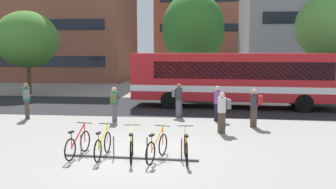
{
  "coord_description": "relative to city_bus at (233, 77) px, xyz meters",
  "views": [
    {
      "loc": [
        2.06,
        -10.64,
        3.37
      ],
      "look_at": [
        0.53,
        4.41,
        1.44
      ],
      "focal_mm": 37.09,
      "sensor_mm": 36.0,
      "label": 1
    }
  ],
  "objects": [
    {
      "name": "bike_rack",
      "position": [
        -4.02,
        -10.39,
        -1.69
      ],
      "size": [
        4.29,
        0.22,
        0.7
      ],
      "rotation": [
        0.0,
        0.0,
        -0.03
      ],
      "color": "#47474C",
      "rests_on": "ground"
    },
    {
      "name": "commuter_grey_pack_5",
      "position": [
        -10.42,
        -4.65,
        -0.75
      ],
      "size": [
        0.53,
        0.61,
        1.77
      ],
      "rotation": [
        0.0,
        0.0,
        2.08
      ],
      "color": "#47382D",
      "rests_on": "ground"
    },
    {
      "name": "commuter_grey_pack_0",
      "position": [
        -3.02,
        -3.39,
        -0.79
      ],
      "size": [
        0.61,
        0.54,
        1.71
      ],
      "rotation": [
        0.0,
        0.0,
        5.73
      ],
      "color": "#565660",
      "rests_on": "ground"
    },
    {
      "name": "commuter_grey_pack_2",
      "position": [
        -0.98,
        -6.65,
        -0.8
      ],
      "size": [
        0.59,
        0.47,
        1.7
      ],
      "rotation": [
        0.0,
        0.0,
        3.49
      ],
      "color": "#47382D",
      "rests_on": "ground"
    },
    {
      "name": "street_tree_0",
      "position": [
        -2.64,
        7.98,
        3.3
      ],
      "size": [
        5.04,
        5.04,
        8.07
      ],
      "color": "brown",
      "rests_on": "ground"
    },
    {
      "name": "street_tree_2",
      "position": [
        -15.12,
        4.64,
        2.4
      ],
      "size": [
        4.69,
        4.69,
        6.31
      ],
      "color": "brown",
      "rests_on": "ground"
    },
    {
      "name": "building_centre_block",
      "position": [
        -1.41,
        34.87,
        6.45
      ],
      "size": [
        15.15,
        10.46,
        16.45
      ],
      "color": "brown",
      "rests_on": "ground"
    },
    {
      "name": "commuter_maroon_pack_3",
      "position": [
        -1.05,
        -4.21,
        -0.8
      ],
      "size": [
        0.61,
        0.52,
        1.7
      ],
      "rotation": [
        0.0,
        0.0,
        3.65
      ],
      "color": "black",
      "rests_on": "ground"
    },
    {
      "name": "parked_bicycle_orange_4",
      "position": [
        -2.29,
        -10.39,
        -1.39
      ],
      "size": [
        0.52,
        1.72,
        0.99
      ],
      "rotation": [
        0.0,
        0.0,
        1.67
      ],
      "color": "black",
      "rests_on": "ground"
    },
    {
      "name": "city_bus",
      "position": [
        0.0,
        0.0,
        0.0
      ],
      "size": [
        12.15,
        3.24,
        3.2
      ],
      "rotation": [
        0.0,
        0.0,
        3.09
      ],
      "color": "red",
      "rests_on": "ground"
    },
    {
      "name": "parked_bicycle_orange_3",
      "position": [
        -3.18,
        -10.43,
        -1.39
      ],
      "size": [
        0.62,
        1.68,
        0.99
      ],
      "rotation": [
        0.0,
        0.0,
        1.31
      ],
      "color": "black",
      "rests_on": "ground"
    },
    {
      "name": "parked_bicycle_yellow_1",
      "position": [
        -4.92,
        -10.33,
        -1.39
      ],
      "size": [
        0.52,
        1.72,
        0.99
      ],
      "rotation": [
        0.0,
        0.0,
        1.55
      ],
      "color": "black",
      "rests_on": "ground"
    },
    {
      "name": "street_tree_1",
      "position": [
        6.73,
        4.94,
        3.27
      ],
      "size": [
        4.12,
        4.12,
        7.31
      ],
      "color": "brown",
      "rests_on": "ground"
    },
    {
      "name": "bus_lane_asphalt",
      "position": [
        -3.85,
        -0.0,
        -1.77
      ],
      "size": [
        80.0,
        7.2,
        0.01
      ],
      "primitive_type": "cube",
      "color": "#232326",
      "rests_on": "ground"
    },
    {
      "name": "ground",
      "position": [
        -3.85,
        -10.1,
        -1.78
      ],
      "size": [
        200.0,
        200.0,
        0.0
      ],
      "primitive_type": "plane",
      "color": "gray"
    },
    {
      "name": "commuter_red_pack_1",
      "position": [
        0.49,
        -5.41,
        -0.8
      ],
      "size": [
        0.59,
        0.45,
        1.69
      ],
      "rotation": [
        0.0,
        0.0,
        2.83
      ],
      "color": "#47382D",
      "rests_on": "ground"
    },
    {
      "name": "parked_bicycle_red_0",
      "position": [
        -5.75,
        -10.28,
        -1.39
      ],
      "size": [
        0.52,
        1.72,
        0.99
      ],
      "rotation": [
        0.0,
        0.0,
        1.45
      ],
      "color": "black",
      "rests_on": "ground"
    },
    {
      "name": "commuter_olive_pack_4",
      "position": [
        -5.95,
        -4.89,
        -0.82
      ],
      "size": [
        0.37,
        0.54,
        1.65
      ],
      "rotation": [
        0.0,
        0.0,
        1.65
      ],
      "color": "#565660",
      "rests_on": "ground"
    },
    {
      "name": "parked_bicycle_yellow_2",
      "position": [
        -3.98,
        -10.42,
        -1.39
      ],
      "size": [
        0.52,
        1.71,
        0.99
      ],
      "rotation": [
        0.0,
        0.0,
        1.74
      ],
      "color": "black",
      "rests_on": "ground"
    }
  ]
}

